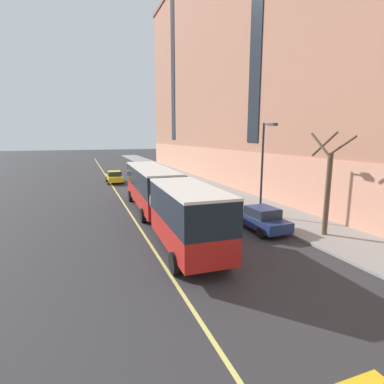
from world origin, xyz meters
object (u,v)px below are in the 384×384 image
Objects in this scene: city_bus at (161,194)px; street_lamp at (264,160)px; street_tree_mid_block at (328,185)px; parked_car_navy_1 at (261,219)px; parked_car_silver_3 at (163,175)px; taxi_cab at (114,177)px; fire_hydrant at (181,179)px; parked_car_white_2 at (178,181)px.

street_lamp reaches higher than city_bus.
city_bus is at bearing 143.79° from street_tree_mid_block.
parked_car_silver_3 is (-0.17, 24.05, 0.00)m from parked_car_navy_1.
taxi_cab is (-6.57, -0.17, -0.00)m from parked_car_silver_3.
street_tree_mid_block is at bearing -69.71° from taxi_cab.
parked_car_silver_3 reaches higher than fire_hydrant.
parked_car_silver_3 is 6.26× the size of fire_hydrant.
street_tree_mid_block reaches higher than parked_car_silver_3.
fire_hydrant is at bearing 65.65° from parked_car_white_2.
taxi_cab reaches higher than fire_hydrant.
street_tree_mid_block is at bearing -36.21° from city_bus.
city_bus is 2.82× the size of street_lamp.
parked_car_navy_1 is 4.49m from street_tree_mid_block.
street_lamp is (1.87, -14.86, 3.53)m from parked_car_white_2.
fire_hydrant is at bearing 85.63° from parked_car_navy_1.
parked_car_silver_3 is at bearing 90.15° from parked_car_white_2.
parked_car_navy_1 is at bearing -74.24° from taxi_cab.
city_bus is 18.87m from fire_hydrant.
taxi_cab is (-6.74, 23.88, 0.00)m from parked_car_navy_1.
parked_car_white_2 is (5.41, 13.45, -1.29)m from city_bus.
parked_car_navy_1 is 24.05m from parked_car_silver_3.
street_lamp reaches higher than parked_car_white_2.
city_bus is at bearing 169.10° from street_lamp.
street_lamp reaches higher than taxi_cab.
parked_car_navy_1 is 17.34m from parked_car_white_2.
parked_car_white_2 is 1.04× the size of taxi_cab.
parked_car_white_2 is at bearing 68.08° from city_bus.
parked_car_navy_1 is at bearing 141.48° from street_tree_mid_block.
parked_car_silver_3 is 0.73× the size of street_tree_mid_block.
street_lamp is at bearing -89.69° from fire_hydrant.
taxi_cab is at bearing 110.29° from street_tree_mid_block.
taxi_cab is at bearing 93.36° from city_bus.
street_lamp is at bearing -84.99° from parked_car_silver_3.
city_bus is at bearing 145.09° from parked_car_navy_1.
parked_car_white_2 and parked_car_silver_3 have the same top height.
street_lamp is (1.72, 2.48, 3.53)m from parked_car_navy_1.
city_bus reaches higher than taxi_cab.
street_tree_mid_block reaches higher than parked_car_navy_1.
taxi_cab is at bearing -178.52° from parked_car_silver_3.
parked_car_navy_1 is at bearing -89.50° from parked_car_white_2.
taxi_cab is at bearing 111.57° from street_lamp.
street_lamp is at bearing -82.81° from parked_car_white_2.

